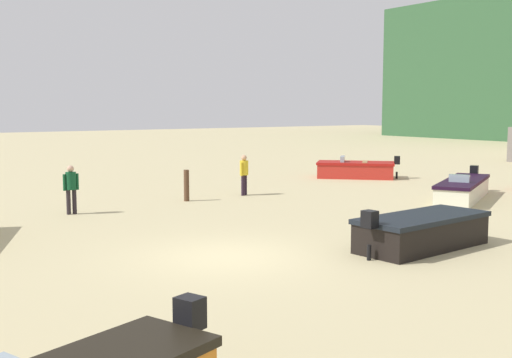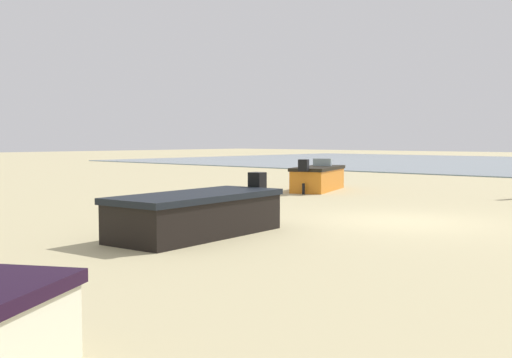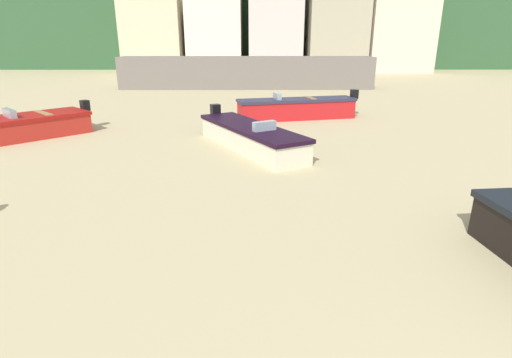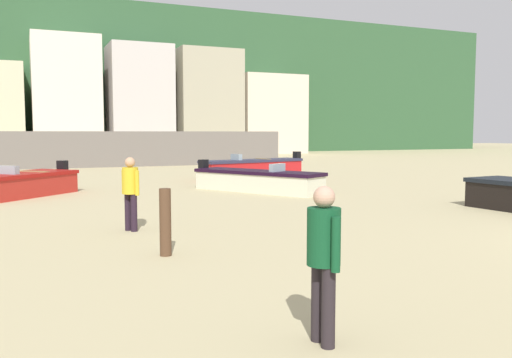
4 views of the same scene
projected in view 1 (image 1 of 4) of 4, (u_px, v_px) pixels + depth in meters
The scene contains 7 objects.
ground_plane at pixel (228, 257), 15.14m from camera, with size 160.00×160.00×0.00m, color tan.
boat_cream_0 at pixel (463, 189), 24.41m from camera, with size 3.64×5.14×1.09m.
boat_black_1 at pixel (422, 231), 16.01m from camera, with size 1.89×4.09×1.16m.
boat_red_2 at pixel (356, 170), 31.97m from camera, with size 3.90×3.91×1.12m.
mooring_post_mid_beach at pixel (186, 185), 24.05m from camera, with size 0.20×0.20×1.18m, color #513624.
beach_walker_foreground at pixel (71, 186), 21.06m from camera, with size 0.35×0.53×1.62m.
beach_walker_distant at pixel (244, 172), 25.58m from camera, with size 0.46×0.50×1.62m.
Camera 1 is at (12.69, -7.72, 3.53)m, focal length 44.93 mm.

